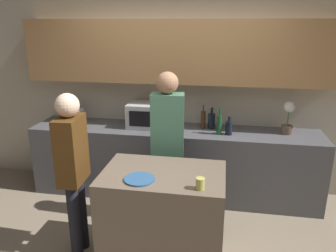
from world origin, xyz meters
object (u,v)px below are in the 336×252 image
bottle_0 (203,119)px  cup_0 (200,184)px  potted_plant (288,118)px  bottle_2 (219,124)px  bottle_3 (229,128)px  plate_on_island (139,179)px  toaster (73,116)px  bottle_1 (212,121)px  person_center (167,137)px  microwave (149,115)px  person_left (73,164)px

bottle_0 → cup_0: (0.09, -1.61, -0.05)m
potted_plant → cup_0: size_ratio=4.12×
bottle_2 → bottle_3: 0.12m
plate_on_island → cup_0: bearing=-8.0°
toaster → potted_plant: (2.72, 0.00, 0.11)m
toaster → bottle_1: bearing=1.4°
bottle_1 → person_center: person_center is taller
bottle_0 → plate_on_island: (-0.42, -1.54, -0.09)m
toaster → bottle_1: 1.83m
bottle_0 → person_center: bearing=-113.2°
microwave → person_left: bearing=-105.9°
bottle_2 → person_left: 1.76m
potted_plant → person_center: size_ratio=0.23×
potted_plant → bottle_1: size_ratio=1.47×
microwave → bottle_1: 0.79m
bottle_3 → cup_0: bottle_3 is taller
person_center → bottle_2: bearing=-140.2°
bottle_3 → person_left: bearing=-138.8°
microwave → bottle_0: microwave is taller
plate_on_island → bottle_2: bearing=64.9°
microwave → plate_on_island: microwave is taller
toaster → bottle_3: bottle_3 is taller
bottle_0 → plate_on_island: 1.60m
potted_plant → microwave: bearing=-179.9°
bottle_0 → person_center: person_center is taller
bottle_2 → plate_on_island: bottle_2 is taller
bottle_0 → bottle_1: bottle_0 is taller
toaster → cup_0: (1.81, -1.57, -0.03)m
microwave → person_left: 1.43m
potted_plant → person_left: size_ratio=0.25×
microwave → person_center: (0.36, -0.71, -0.02)m
bottle_2 → person_center: bearing=-133.8°
bottle_1 → bottle_3: 0.29m
bottle_0 → toaster: bearing=-178.8°
potted_plant → person_left: person_left is taller
plate_on_island → person_center: person_center is taller
microwave → cup_0: 1.75m
toaster → bottle_3: (2.04, -0.16, -0.00)m
bottle_2 → plate_on_island: 1.48m
bottle_0 → bottle_3: 0.37m
bottle_3 → cup_0: size_ratio=2.34×
person_left → person_center: size_ratio=0.94×
bottle_1 → bottle_2: 0.23m
potted_plant → cup_0: (-0.91, -1.57, -0.14)m
cup_0 → person_left: size_ratio=0.06×
microwave → bottle_3: microwave is taller
plate_on_island → person_left: person_left is taller
microwave → potted_plant: 1.68m
potted_plant → bottle_3: 0.71m
toaster → bottle_3: 2.05m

